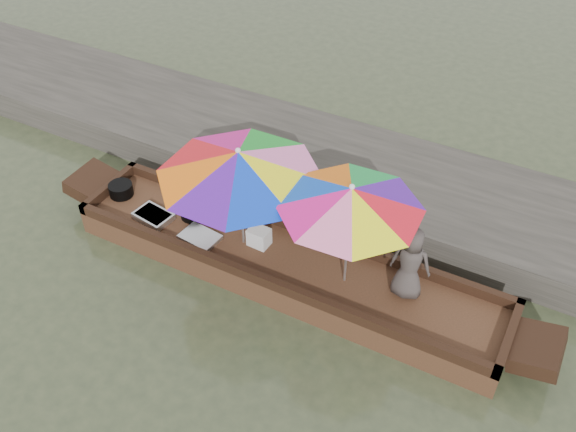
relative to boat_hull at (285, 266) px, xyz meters
The scene contains 11 objects.
water 0.17m from the boat_hull, ahead, with size 80.00×80.00×0.00m, color #323B26.
dock 2.20m from the boat_hull, 90.00° to the left, with size 22.00×2.20×0.50m, color #2D2B26.
boat_hull is the anchor object (origin of this frame).
cooking_pot 2.77m from the boat_hull, behind, with size 0.35×0.35×0.19m, color black.
tray_crayfish 2.03m from the boat_hull, behind, with size 0.53×0.36×0.09m, color silver.
tray_scallop 1.23m from the boat_hull, 169.09° to the right, with size 0.53×0.36×0.06m, color silver.
charcoal_grill 1.57m from the boat_hull, behind, with size 0.34×0.34×0.16m, color black.
supply_bag 0.53m from the boat_hull, behind, with size 0.28×0.22×0.26m, color silver.
vendor 1.79m from the boat_hull, ahead, with size 0.51×0.34×1.05m, color #3D3633.
umbrella_bow 1.14m from the boat_hull, behind, with size 2.13×2.13×1.55m, color pink, non-canonical shape.
umbrella_stern 1.29m from the boat_hull, ahead, with size 1.76×1.76×1.55m, color red, non-canonical shape.
Camera 1 is at (2.90, -5.33, 6.36)m, focal length 40.00 mm.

